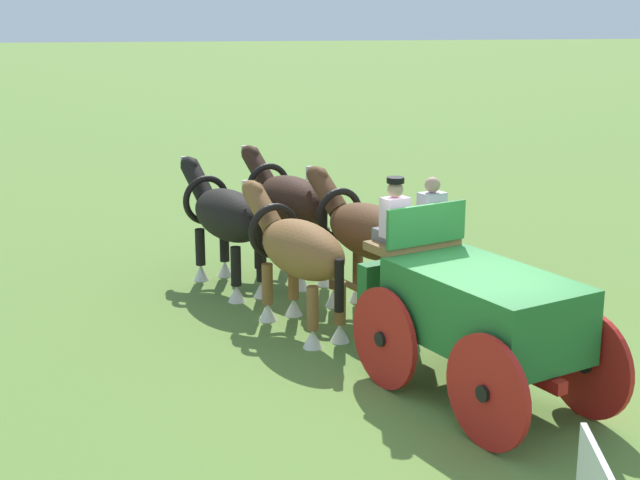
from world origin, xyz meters
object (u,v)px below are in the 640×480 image
(draft_horse_lead_near, at_px, (225,216))
(draft_horse_lead_off, at_px, (289,203))
(draft_horse_rear_near, at_px, (297,250))
(show_wagon, at_px, (475,308))
(draft_horse_rear_off, at_px, (367,234))

(draft_horse_lead_near, distance_m, draft_horse_lead_off, 1.30)
(draft_horse_lead_off, bearing_deg, draft_horse_rear_near, 176.38)
(show_wagon, distance_m, draft_horse_rear_off, 3.53)
(draft_horse_rear_near, bearing_deg, draft_horse_lead_near, 23.01)
(draft_horse_rear_near, height_order, draft_horse_lead_off, draft_horse_lead_off)
(show_wagon, xyz_separation_m, draft_horse_rear_off, (3.44, 0.75, 0.16))
(draft_horse_rear_off, bearing_deg, show_wagon, -167.63)
(draft_horse_rear_near, bearing_deg, draft_horse_lead_off, -3.62)
(show_wagon, height_order, draft_horse_lead_off, show_wagon)
(draft_horse_rear_near, bearing_deg, draft_horse_rear_off, -66.98)
(show_wagon, relative_size, draft_horse_rear_off, 1.79)
(draft_horse_lead_near, bearing_deg, draft_horse_lead_off, -67.15)
(draft_horse_lead_near, height_order, draft_horse_lead_off, draft_horse_lead_off)
(draft_horse_lead_near, bearing_deg, draft_horse_rear_off, -130.39)
(draft_horse_rear_near, xyz_separation_m, draft_horse_lead_near, (2.39, 1.01, 0.03))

